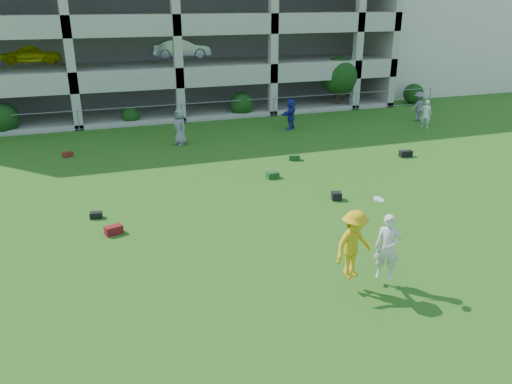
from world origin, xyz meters
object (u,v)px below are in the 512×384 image
object	(u,v)px
bystander_f	(418,107)
stucco_building	(420,25)
crate_d	(336,196)
bystander_d	(291,114)
bystander_c	(180,127)
parking_garage	(155,15)
frisbee_contest	(362,245)
bystander_e	(426,114)

from	to	relation	value
bystander_f	stucco_building	bearing A→B (deg)	-132.01
bystander_f	crate_d	xyz separation A→B (m)	(-10.86, -10.15, -0.75)
bystander_d	crate_d	distance (m)	11.10
bystander_c	parking_garage	distance (m)	14.40
bystander_d	crate_d	size ratio (longest dim) A/B	5.08
crate_d	frisbee_contest	xyz separation A→B (m)	(-2.33, -5.77, 1.12)
bystander_c	stucco_building	bearing A→B (deg)	93.29
bystander_f	parking_garage	world-z (taller)	parking_garage
bystander_c	frisbee_contest	xyz separation A→B (m)	(1.79, -15.36, 0.35)
stucco_building	bystander_e	size ratio (longest dim) A/B	9.46
bystander_f	bystander_c	bearing A→B (deg)	-5.44
stucco_building	frisbee_contest	distance (m)	36.80
stucco_building	frisbee_contest	world-z (taller)	stucco_building
stucco_building	bystander_e	distance (m)	18.31
frisbee_contest	bystander_e	bearing A→B (deg)	48.71
bystander_f	crate_d	world-z (taller)	bystander_f
bystander_d	crate_d	world-z (taller)	bystander_d
parking_garage	stucco_building	bearing A→B (deg)	0.75
stucco_building	bystander_d	distance (m)	21.78
frisbee_contest	bystander_f	bearing A→B (deg)	50.36
bystander_f	frisbee_contest	world-z (taller)	frisbee_contest
bystander_d	bystander_f	xyz separation A→B (m)	(8.29, -0.62, 0.01)
bystander_f	frisbee_contest	size ratio (longest dim) A/B	0.78
stucco_building	crate_d	bearing A→B (deg)	-130.45
stucco_building	bystander_f	xyz separation A→B (m)	(-9.03, -13.17, -4.10)
stucco_building	frisbee_contest	bearing A→B (deg)	-127.37
bystander_e	crate_d	xyz separation A→B (m)	(-10.11, -8.40, -0.70)
stucco_building	crate_d	size ratio (longest dim) A/B	45.71
bystander_c	parking_garage	bearing A→B (deg)	149.30
bystander_c	bystander_e	distance (m)	14.28
stucco_building	bystander_d	bearing A→B (deg)	-144.05
bystander_e	bystander_f	xyz separation A→B (m)	(0.74, 1.75, 0.05)
bystander_f	parking_garage	bearing A→B (deg)	-50.21
crate_d	frisbee_contest	size ratio (longest dim) A/B	0.15
bystander_c	crate_d	bearing A→B (deg)	-3.23
bystander_c	crate_d	size ratio (longest dim) A/B	5.28
bystander_d	frisbee_contest	bearing A→B (deg)	29.53
parking_garage	frisbee_contest	bearing A→B (deg)	-88.42
bystander_e	parking_garage	bearing A→B (deg)	-5.33
bystander_e	bystander_f	bearing A→B (deg)	-70.49
bystander_e	frisbee_contest	xyz separation A→B (m)	(-12.45, -14.17, 0.43)
frisbee_contest	crate_d	bearing A→B (deg)	67.98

